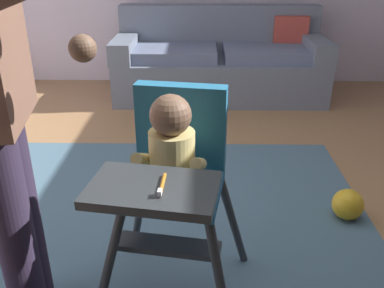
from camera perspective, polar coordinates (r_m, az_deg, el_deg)
The scene contains 5 objects.
ground at distance 2.54m, azimuth 2.71°, elevation -9.64°, with size 6.39×6.84×0.10m, color #9B7148.
area_rug at distance 2.28m, azimuth -4.04°, elevation -12.55°, with size 2.31×2.36×0.01m, color #466577.
couch at distance 4.35m, azimuth 3.79°, elevation 10.85°, with size 2.05×0.86×0.86m.
high_chair at distance 1.60m, azimuth -2.50°, elevation -2.84°, with size 0.69×0.79×0.94m.
toy_ball at distance 2.54m, azimuth 20.23°, elevation -7.63°, with size 0.17×0.17×0.17m, color gold.
Camera 1 is at (-0.08, -2.09, 1.39)m, focal length 39.64 mm.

